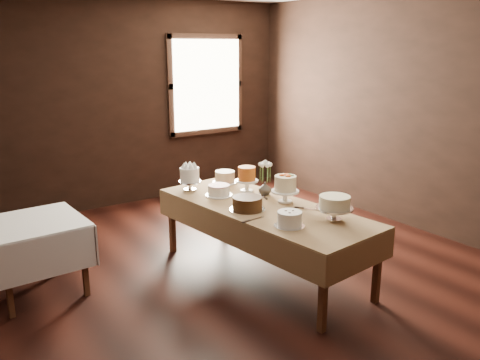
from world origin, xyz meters
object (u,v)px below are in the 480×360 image
cake_speckled (225,177)px  flower_vase (265,188)px  cake_server_d (261,195)px  cake_lattice (219,191)px  display_table (264,211)px  cake_caramel (247,181)px  cake_chocolate (247,204)px  cake_flowers (285,190)px  cake_swirl (290,220)px  cake_cream (334,209)px  cake_server_c (246,200)px  cake_server_e (257,219)px  cake_meringue (190,180)px  cake_server_b (312,209)px  side_table (34,229)px  cake_server_a (291,211)px

cake_speckled → flower_vase: size_ratio=2.04×
cake_speckled → cake_server_d: (0.05, -0.61, -0.06)m
cake_lattice → display_table: bearing=-72.5°
cake_caramel → cake_chocolate: bearing=-124.9°
cake_speckled → cake_flowers: 0.94m
cake_lattice → cake_swirl: (0.00, -1.09, 0.01)m
cake_flowers → cake_cream: size_ratio=0.84×
cake_caramel → cake_swirl: 1.10m
cake_cream → cake_swirl: bearing=167.4°
cake_flowers → cake_server_c: 0.40m
cake_chocolate → cake_server_e: bearing=-106.2°
cake_meringue → cake_swirl: bearing=-83.9°
cake_swirl → cake_server_c: bearing=81.4°
cake_server_d → cake_server_e: bearing=158.1°
cake_speckled → cake_flowers: bearing=-84.8°
flower_vase → cake_flowers: bearing=-89.1°
cake_speckled → cake_server_e: cake_speckled is taller
cake_speckled → cake_caramel: bearing=-90.4°
display_table → cake_chocolate: cake_chocolate is taller
cake_server_b → flower_vase: (-0.07, 0.63, 0.06)m
cake_speckled → cake_swirl: cake_swirl is taller
cake_chocolate → cake_server_b: size_ratio=1.38×
cake_chocolate → cake_swirl: bearing=-86.0°
cake_meringue → cake_server_e: cake_meringue is taller
display_table → cake_server_e: size_ratio=9.71×
cake_chocolate → cake_caramel: bearing=55.1°
cake_meringue → cake_chocolate: 0.88m
display_table → side_table: display_table is taller
cake_server_b → flower_vase: bearing=152.3°
cake_lattice → cake_meringue: bearing=113.8°
side_table → cake_flowers: cake_flowers is taller
cake_chocolate → cake_server_c: size_ratio=1.38×
cake_server_b → side_table: bearing=-152.5°
cake_server_a → cake_server_c: 0.53m
cake_cream → cake_server_e: (-0.53, 0.40, -0.10)m
cake_meringue → cake_caramel: bearing=-38.3°
flower_vase → cake_meringue: bearing=133.9°
cake_caramel → cake_server_d: bearing=-75.6°
cake_flowers → cake_server_a: cake_flowers is taller
cake_server_e → cake_cream: bearing=-41.6°
cake_lattice → cake_cream: size_ratio=0.92×
cake_chocolate → cake_server_e: size_ratio=1.38×
cake_meringue → cake_flowers: cake_flowers is taller
cake_lattice → cake_caramel: size_ratio=1.10×
cake_swirl → cake_server_e: bearing=109.3°
cake_cream → cake_speckled: bearing=93.8°
flower_vase → cake_server_a: bearing=-103.5°
cake_meringue → cake_server_b: bearing=-62.8°
flower_vase → cake_server_e: bearing=-132.9°
cake_flowers → cake_swirl: cake_flowers is taller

